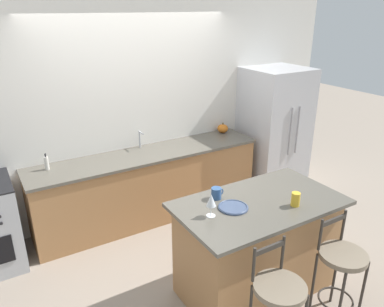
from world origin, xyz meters
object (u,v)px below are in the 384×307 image
at_px(dinner_plate, 233,207).
at_px(coffee_mug, 216,193).
at_px(bar_stool_far, 341,266).
at_px(soap_bottle, 47,163).
at_px(pumpkin_decoration, 223,128).
at_px(bar_stool_near, 278,299).
at_px(refrigerator, 273,129).
at_px(wine_glass, 211,201).
at_px(tumbler_cup, 296,199).

distance_m(dinner_plate, coffee_mug, 0.22).
height_order(bar_stool_far, dinner_plate, bar_stool_far).
distance_m(dinner_plate, soap_bottle, 2.17).
relative_size(pumpkin_decoration, soap_bottle, 0.81).
bearing_deg(soap_bottle, coffee_mug, -54.09).
bearing_deg(dinner_plate, coffee_mug, 97.53).
distance_m(bar_stool_near, dinner_plate, 0.81).
bearing_deg(soap_bottle, refrigerator, -3.55).
bearing_deg(bar_stool_near, coffee_mug, 86.32).
xyz_separation_m(dinner_plate, wine_glass, (-0.24, -0.01, 0.13)).
relative_size(bar_stool_near, wine_glass, 4.84).
distance_m(wine_glass, coffee_mug, 0.32).
relative_size(dinner_plate, soap_bottle, 1.39).
relative_size(bar_stool_far, wine_glass, 4.84).
bearing_deg(coffee_mug, pumpkin_decoration, 53.02).
xyz_separation_m(wine_glass, soap_bottle, (-0.95, 1.82, -0.12)).
bearing_deg(refrigerator, tumbler_cup, -128.04).
xyz_separation_m(coffee_mug, pumpkin_decoration, (1.25, 1.65, -0.05)).
xyz_separation_m(refrigerator, wine_glass, (-2.18, -1.63, 0.21)).
xyz_separation_m(refrigerator, bar_stool_near, (-2.03, -2.32, -0.33)).
bearing_deg(dinner_plate, soap_bottle, 123.13).
relative_size(refrigerator, bar_stool_far, 1.82).
distance_m(bar_stool_near, bar_stool_far, 0.71).
distance_m(bar_stool_far, tumbler_cup, 0.65).
relative_size(refrigerator, dinner_plate, 6.80).
height_order(refrigerator, pumpkin_decoration, refrigerator).
distance_m(refrigerator, bar_stool_near, 3.10).
distance_m(bar_stool_far, dinner_plate, 1.01).
distance_m(bar_stool_near, coffee_mug, 1.02).
xyz_separation_m(wine_glass, pumpkin_decoration, (1.45, 1.88, -0.14)).
relative_size(wine_glass, soap_bottle, 1.07).
distance_m(wine_glass, soap_bottle, 2.06).
height_order(dinner_plate, pumpkin_decoration, pumpkin_decoration).
bearing_deg(dinner_plate, refrigerator, 39.81).
height_order(refrigerator, soap_bottle, refrigerator).
bearing_deg(wine_glass, dinner_plate, 1.84).
height_order(bar_stool_near, tumbler_cup, tumbler_cup).
distance_m(bar_stool_far, wine_glass, 1.22).
bearing_deg(bar_stool_near, soap_bottle, 113.60).
relative_size(tumbler_cup, pumpkin_decoration, 0.81).
xyz_separation_m(bar_stool_far, soap_bottle, (-1.81, 2.50, 0.42)).
relative_size(refrigerator, soap_bottle, 9.45).
xyz_separation_m(bar_stool_near, dinner_plate, (0.09, 0.70, 0.41)).
distance_m(refrigerator, pumpkin_decoration, 0.77).
xyz_separation_m(bar_stool_far, tumbler_cup, (-0.14, 0.44, 0.46)).
height_order(dinner_plate, soap_bottle, soap_bottle).
bearing_deg(soap_bottle, wine_glass, -62.50).
bearing_deg(soap_bottle, bar_stool_near, -66.40).
height_order(bar_stool_far, tumbler_cup, tumbler_cup).
bearing_deg(wine_glass, pumpkin_decoration, 52.31).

